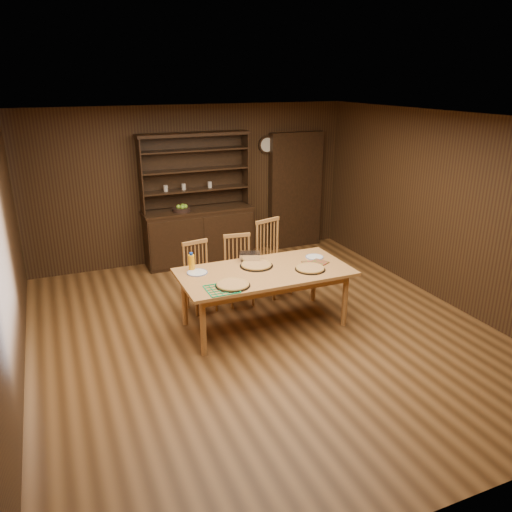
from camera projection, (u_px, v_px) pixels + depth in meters
name	position (u px, v px, depth m)	size (l,w,h in m)	color
floor	(263.00, 332.00, 6.26)	(6.00, 6.00, 0.00)	brown
room_shell	(264.00, 210.00, 5.72)	(6.00, 6.00, 6.00)	white
china_hutch	(198.00, 228.00, 8.44)	(1.84, 0.52, 2.17)	black
doorway	(295.00, 191.00, 9.10)	(1.00, 0.18, 2.10)	black
wall_clock	(267.00, 145.00, 8.66)	(0.30, 0.05, 0.30)	black
dining_table	(265.00, 276.00, 6.22)	(2.13, 1.06, 0.75)	#BC7E41
chair_left	(199.00, 274.00, 6.75)	(0.44, 0.43, 0.95)	#AD713B
chair_center	(239.00, 267.00, 6.95)	(0.44, 0.43, 0.98)	#AD713B
chair_right	(272.00, 255.00, 7.24)	(0.56, 0.54, 1.10)	#AD713B
pizza_left	(233.00, 285.00, 5.73)	(0.41, 0.41, 0.04)	black
pizza_right	(310.00, 268.00, 6.22)	(0.38, 0.38, 0.04)	black
pizza_center	(256.00, 265.00, 6.33)	(0.42, 0.42, 0.04)	black
cooling_rack	(222.00, 289.00, 5.64)	(0.34, 0.34, 0.02)	#0C9C55
plate_left	(197.00, 273.00, 6.11)	(0.26, 0.26, 0.02)	silver
plate_right	(314.00, 257.00, 6.63)	(0.24, 0.24, 0.02)	silver
foil_dish	(250.00, 257.00, 6.52)	(0.26, 0.19, 0.11)	white
juice_bottle	(192.00, 262.00, 6.17)	(0.08, 0.08, 0.23)	#FFA10D
pot_holder_a	(318.00, 263.00, 6.43)	(0.21, 0.21, 0.02)	red
pot_holder_b	(311.00, 264.00, 6.38)	(0.22, 0.22, 0.02)	red
fruit_bowl	(182.00, 209.00, 8.14)	(0.30, 0.30, 0.12)	black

